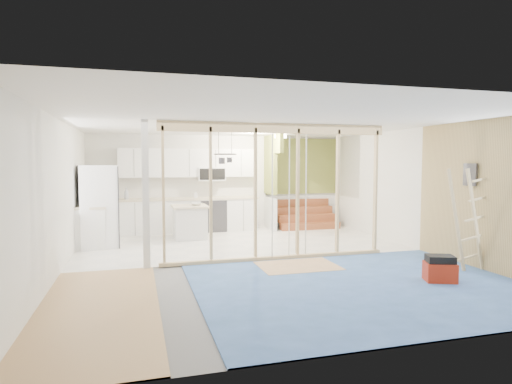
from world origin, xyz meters
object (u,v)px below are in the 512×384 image
object	(u,v)px
toolbox	(440,270)
ladder	(468,220)
fridge	(99,207)
island	(190,222)

from	to	relation	value
toolbox	ladder	size ratio (longest dim) A/B	0.31
ladder	toolbox	bearing A→B (deg)	-152.06
toolbox	ladder	bearing A→B (deg)	47.30
fridge	island	world-z (taller)	fridge
island	toolbox	xyz separation A→B (m)	(3.28, -4.82, -0.21)
island	fridge	bearing A→B (deg)	-166.15
island	ladder	distance (m)	6.08
toolbox	ladder	distance (m)	1.20
fridge	ladder	world-z (taller)	fridge
island	ladder	size ratio (longest dim) A/B	0.49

